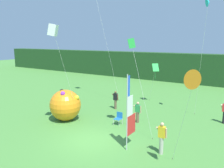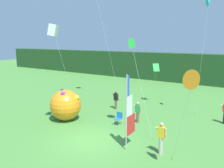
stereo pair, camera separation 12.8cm
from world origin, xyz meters
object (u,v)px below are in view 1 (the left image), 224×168
Objects in this scene: banner_flag at (130,114)px; kite_white_box_5 at (53,30)px; person_far_left at (116,99)px; person_near_banner at (138,112)px; kite_cyan_delta_0 at (208,3)px; kite_orange_delta_2 at (194,80)px; folding_chair at (119,117)px; inflatable_balloon at (65,105)px; kite_green_diamond_4 at (155,69)px; person_far_right at (162,137)px; kite_green_box_3 at (132,44)px.

kite_white_box_5 reaches higher than banner_flag.
banner_flag is 7.59m from person_far_left.
kite_cyan_delta_0 reaches higher than person_near_banner.
person_far_left is 0.34× the size of kite_orange_delta_2.
folding_chair is (2.19, -3.06, -0.37)m from person_far_left.
kite_green_diamond_4 is (3.82, 8.23, 2.18)m from inflatable_balloon.
person_near_banner is at bearing 131.86° from person_far_right.
folding_chair is at bearing -132.66° from person_near_banner.
kite_white_box_5 is (0.81, -1.62, 5.46)m from inflatable_balloon.
kite_green_box_3 is 0.87× the size of kite_white_box_5.
kite_green_box_3 reaches higher than folding_chair.
folding_chair is at bearing 145.64° from kite_orange_delta_2.
person_far_left is 10.44m from kite_cyan_delta_0.
kite_green_box_3 is (-2.91, 1.90, 4.86)m from person_far_right.
folding_chair is at bearing 130.58° from banner_flag.
banner_flag is at bearing 2.25° from kite_white_box_5.
kite_cyan_delta_0 is 1.46× the size of kite_green_box_3.
kite_orange_delta_2 is at bearing -36.63° from kite_green_box_3.
person_far_left reaches higher than folding_chair.
folding_chair is (3.87, 1.45, -0.68)m from inflatable_balloon.
kite_cyan_delta_0 is (4.69, 4.44, 8.10)m from folding_chair.
kite_green_diamond_4 is at bearing 100.34° from kite_green_box_3.
banner_flag reaches higher than inflatable_balloon.
kite_green_box_3 is at bearing -46.41° from person_far_left.
kite_white_box_5 is at bearing 173.33° from kite_orange_delta_2.
banner_flag reaches higher than person_near_banner.
person_far_left is 0.92× the size of person_far_right.
folding_chair is 0.13× the size of kite_white_box_5.
inflatable_balloon is at bearing 172.56° from person_far_right.
kite_green_diamond_4 is at bearing 65.09° from inflatable_balloon.
person_far_right is at bearing 11.03° from banner_flag.
person_far_left is 0.27× the size of kite_green_box_3.
kite_orange_delta_2 is at bearing -45.96° from person_near_banner.
person_near_banner is at bearing 100.11° from kite_green_box_3.
kite_green_diamond_4 reaches higher than person_far_right.
person_near_banner is 1.51m from folding_chair.
kite_green_diamond_4 reaches higher than folding_chair.
person_near_banner is 1.78× the size of folding_chair.
folding_chair is 7.36m from kite_green_diamond_4.
person_near_banner is 5.26m from kite_green_box_3.
kite_white_box_5 is (-5.50, -0.22, 4.60)m from banner_flag.
kite_orange_delta_2 is 12.54m from kite_green_diamond_4.
kite_cyan_delta_0 is at bearing -26.26° from kite_green_diamond_4.
kite_white_box_5 is (-3.06, -3.07, 6.14)m from folding_chair.
inflatable_balloon is 9.33m from kite_green_diamond_4.
person_far_right is at bearing -93.96° from kite_cyan_delta_0.
kite_orange_delta_2 reaches higher than inflatable_balloon.
person_near_banner is at bearing 47.34° from folding_chair.
kite_cyan_delta_0 is (6.88, 1.39, 7.74)m from person_far_left.
kite_green_box_3 is (-4.74, 3.52, 1.36)m from kite_orange_delta_2.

